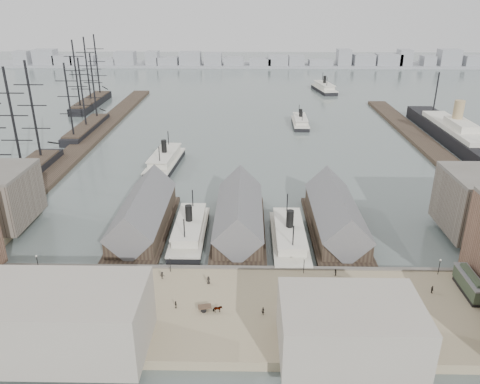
{
  "coord_description": "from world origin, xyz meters",
  "views": [
    {
      "loc": [
        2.43,
        -96.91,
        59.73
      ],
      "look_at": [
        0.0,
        30.0,
        6.0
      ],
      "focal_mm": 35.0,
      "sensor_mm": 36.0,
      "label": 1
    }
  ],
  "objects_px": {
    "horse_cart_left": "(91,284)",
    "horse_cart_center": "(213,309)",
    "ocean_steamer": "(455,134)",
    "ferry_docked_west": "(190,230)",
    "tram": "(469,284)",
    "horse_cart_right": "(312,301)"
  },
  "relations": [
    {
      "from": "horse_cart_left",
      "to": "horse_cart_right",
      "type": "relative_size",
      "value": 0.97
    },
    {
      "from": "ferry_docked_west",
      "to": "horse_cart_left",
      "type": "height_order",
      "value": "ferry_docked_west"
    },
    {
      "from": "ferry_docked_west",
      "to": "horse_cart_left",
      "type": "relative_size",
      "value": 6.1
    },
    {
      "from": "horse_cart_left",
      "to": "horse_cart_right",
      "type": "bearing_deg",
      "value": -96.56
    },
    {
      "from": "ocean_steamer",
      "to": "tram",
      "type": "distance_m",
      "value": 123.48
    },
    {
      "from": "ocean_steamer",
      "to": "ferry_docked_west",
      "type": "bearing_deg",
      "value": -139.62
    },
    {
      "from": "ferry_docked_west",
      "to": "tram",
      "type": "distance_m",
      "value": 67.13
    },
    {
      "from": "ferry_docked_west",
      "to": "horse_cart_right",
      "type": "xyz_separation_m",
      "value": [
        28.53,
        -31.11,
        0.45
      ]
    },
    {
      "from": "ocean_steamer",
      "to": "horse_cart_left",
      "type": "distance_m",
      "value": 168.51
    },
    {
      "from": "ocean_steamer",
      "to": "horse_cart_right",
      "type": "bearing_deg",
      "value": -122.42
    },
    {
      "from": "ocean_steamer",
      "to": "horse_cart_right",
      "type": "relative_size",
      "value": 19.41
    },
    {
      "from": "tram",
      "to": "horse_cart_right",
      "type": "relative_size",
      "value": 2.36
    },
    {
      "from": "horse_cart_center",
      "to": "horse_cart_right",
      "type": "bearing_deg",
      "value": -92.4
    },
    {
      "from": "ferry_docked_west",
      "to": "horse_cart_left",
      "type": "distance_m",
      "value": 31.51
    },
    {
      "from": "ferry_docked_west",
      "to": "horse_cart_right",
      "type": "relative_size",
      "value": 5.94
    },
    {
      "from": "horse_cart_center",
      "to": "horse_cart_right",
      "type": "height_order",
      "value": "horse_cart_right"
    },
    {
      "from": "tram",
      "to": "horse_cart_center",
      "type": "relative_size",
      "value": 2.27
    },
    {
      "from": "tram",
      "to": "horse_cart_left",
      "type": "distance_m",
      "value": 79.75
    },
    {
      "from": "horse_cart_left",
      "to": "horse_cart_center",
      "type": "xyz_separation_m",
      "value": [
        26.71,
        -7.99,
        -0.01
      ]
    },
    {
      "from": "ocean_steamer",
      "to": "horse_cart_center",
      "type": "xyz_separation_m",
      "value": [
        -96.3,
        -123.15,
        -1.16
      ]
    },
    {
      "from": "ocean_steamer",
      "to": "horse_cart_left",
      "type": "height_order",
      "value": "ocean_steamer"
    },
    {
      "from": "ferry_docked_west",
      "to": "horse_cart_center",
      "type": "bearing_deg",
      "value": -75.59
    }
  ]
}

